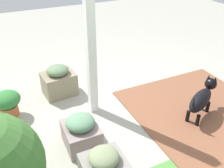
% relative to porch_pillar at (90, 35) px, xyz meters
% --- Properties ---
extents(ground_plane, '(12.00, 12.00, 0.00)m').
position_rel_porch_pillar_xyz_m(ground_plane, '(-0.39, 0.21, -1.09)').
color(ground_plane, '#A19F91').
extents(brick_path, '(1.80, 2.40, 0.02)m').
position_rel_porch_pillar_xyz_m(brick_path, '(-1.32, 0.94, -1.09)').
color(brick_path, brown).
rests_on(brick_path, ground).
extents(porch_pillar, '(0.11, 0.11, 2.19)m').
position_rel_porch_pillar_xyz_m(porch_pillar, '(0.00, 0.00, 0.00)').
color(porch_pillar, white).
rests_on(porch_pillar, ground).
extents(stone_planter_nearest, '(0.50, 0.42, 0.47)m').
position_rel_porch_pillar_xyz_m(stone_planter_nearest, '(0.31, -0.60, -0.88)').
color(stone_planter_nearest, gray).
rests_on(stone_planter_nearest, ground).
extents(stone_planter_mid, '(0.38, 0.44, 0.40)m').
position_rel_porch_pillar_xyz_m(stone_planter_mid, '(0.38, 0.57, -0.91)').
color(stone_planter_mid, gray).
rests_on(stone_planter_mid, ground).
extents(terracotta_pot_broad, '(0.36, 0.36, 0.37)m').
position_rel_porch_pillar_xyz_m(terracotta_pot_broad, '(1.07, -0.36, -0.88)').
color(terracotta_pot_broad, '#AA5D34').
rests_on(terracotta_pot_broad, ground).
extents(dog, '(0.68, 0.45, 0.49)m').
position_rel_porch_pillar_xyz_m(dog, '(-1.23, 0.74, -0.81)').
color(dog, black).
rests_on(dog, ground).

